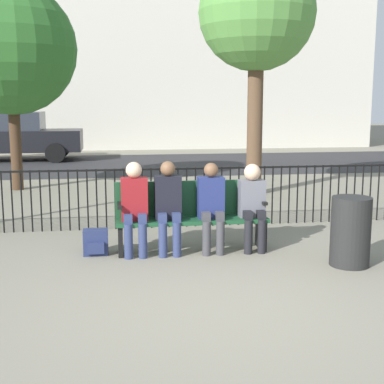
{
  "coord_description": "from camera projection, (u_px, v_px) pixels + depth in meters",
  "views": [
    {
      "loc": [
        -0.99,
        -4.89,
        1.97
      ],
      "look_at": [
        0.0,
        1.92,
        0.8
      ],
      "focal_mm": 50.0,
      "sensor_mm": 36.0,
      "label": 1
    }
  ],
  "objects": [
    {
      "name": "ground_plane",
      "position": [
        220.0,
        305.0,
        5.25
      ],
      "size": [
        80.0,
        80.0,
        0.0
      ],
      "primitive_type": "plane",
      "color": "gray"
    },
    {
      "name": "park_bench",
      "position": [
        191.0,
        213.0,
        7.11
      ],
      "size": [
        2.01,
        0.45,
        0.92
      ],
      "color": "#194728",
      "rests_on": "ground"
    },
    {
      "name": "seated_person_0",
      "position": [
        134.0,
        204.0,
        6.85
      ],
      "size": [
        0.34,
        0.39,
        1.21
      ],
      "color": "navy",
      "rests_on": "ground"
    },
    {
      "name": "seated_person_1",
      "position": [
        168.0,
        203.0,
        6.91
      ],
      "size": [
        0.34,
        0.39,
        1.21
      ],
      "color": "navy",
      "rests_on": "ground"
    },
    {
      "name": "seated_person_2",
      "position": [
        211.0,
        203.0,
        6.99
      ],
      "size": [
        0.34,
        0.39,
        1.18
      ],
      "color": "#3D3D42",
      "rests_on": "ground"
    },
    {
      "name": "seated_person_3",
      "position": [
        252.0,
        202.0,
        7.07
      ],
      "size": [
        0.34,
        0.39,
        1.16
      ],
      "color": "black",
      "rests_on": "ground"
    },
    {
      "name": "backpack",
      "position": [
        96.0,
        242.0,
        6.93
      ],
      "size": [
        0.32,
        0.24,
        0.33
      ],
      "color": "navy",
      "rests_on": "ground"
    },
    {
      "name": "fence_railing",
      "position": [
        178.0,
        192.0,
        8.4
      ],
      "size": [
        9.01,
        0.03,
        0.95
      ],
      "color": "black",
      "rests_on": "ground"
    },
    {
      "name": "tree_0",
      "position": [
        257.0,
        14.0,
        10.86
      ],
      "size": [
        2.4,
        2.4,
        4.97
      ],
      "color": "brown",
      "rests_on": "ground"
    },
    {
      "name": "tree_1",
      "position": [
        10.0,
        49.0,
        11.55
      ],
      "size": [
        2.85,
        2.85,
        4.52
      ],
      "color": "#422D1E",
      "rests_on": "ground"
    },
    {
      "name": "street_surface",
      "position": [
        146.0,
        164.0,
        16.95
      ],
      "size": [
        24.0,
        6.0,
        0.01
      ],
      "color": "#2B2B2D",
      "rests_on": "ground"
    },
    {
      "name": "parked_car_0",
      "position": [
        15.0,
        135.0,
        17.8
      ],
      "size": [
        4.2,
        1.94,
        1.62
      ],
      "color": "black",
      "rests_on": "ground"
    },
    {
      "name": "trash_bin",
      "position": [
        351.0,
        232.0,
        6.44
      ],
      "size": [
        0.48,
        0.48,
        0.84
      ],
      "color": "black",
      "rests_on": "ground"
    }
  ]
}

